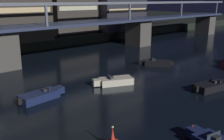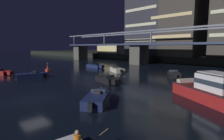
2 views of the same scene
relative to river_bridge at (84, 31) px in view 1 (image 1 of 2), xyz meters
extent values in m
cube|color=#4C4944|center=(-14.79, 0.01, -1.51)|extent=(3.60, 4.40, 5.55)
cube|color=#4C4944|center=(14.79, 0.01, -1.51)|extent=(3.60, 4.40, 5.55)
cube|color=#4C4944|center=(44.38, 0.01, -1.51)|extent=(3.60, 4.40, 5.55)
cube|color=#2D3856|center=(0.00, 0.01, 1.49)|extent=(94.76, 6.40, 0.45)
cube|color=slate|center=(0.00, -2.89, 4.91)|extent=(94.76, 0.36, 0.36)
cube|color=slate|center=(0.00, 2.91, 4.91)|extent=(94.76, 0.36, 0.36)
cube|color=slate|center=(-8.88, -2.89, 3.31)|extent=(0.30, 0.30, 3.20)
cube|color=slate|center=(8.88, -2.89, 3.31)|extent=(0.30, 0.30, 3.20)
cube|color=slate|center=(26.63, -2.89, 3.31)|extent=(0.30, 0.30, 3.20)
cube|color=slate|center=(44.38, -2.89, 3.31)|extent=(0.30, 0.30, 3.20)
cube|color=beige|center=(-9.14, 6.65, 3.78)|extent=(12.63, 0.10, 0.90)
cube|color=beige|center=(5.80, 9.35, 3.76)|extent=(9.98, 0.10, 0.90)
cube|color=beige|center=(18.75, 6.86, 3.01)|extent=(12.77, 0.10, 0.90)
cube|color=#19234C|center=(-16.84, -14.98, -3.89)|extent=(4.06, 2.15, 0.80)
cube|color=#19234C|center=(-14.44, -14.76, -3.84)|extent=(0.99, 1.07, 0.70)
cube|color=#283342|center=(-15.99, -14.90, -3.31)|extent=(0.22, 1.35, 0.36)
cube|color=#262628|center=(-16.24, -14.92, -3.37)|extent=(0.45, 0.59, 0.24)
cube|color=black|center=(-18.98, -15.18, -3.79)|extent=(0.39, 0.39, 0.60)
sphere|color=red|center=(-14.19, -14.73, -3.41)|extent=(0.12, 0.12, 0.12)
cube|color=black|center=(-1.26, -25.23, -3.89)|extent=(4.20, 2.58, 0.80)
cube|color=black|center=(1.09, -25.73, -3.84)|extent=(1.09, 1.16, 0.70)
cube|color=#283342|center=(-0.43, -25.41, -3.31)|extent=(0.38, 1.34, 0.36)
cube|color=#262628|center=(-0.68, -25.35, -3.37)|extent=(0.51, 0.63, 0.24)
cube|color=black|center=(-3.37, -24.77, -3.79)|extent=(0.43, 0.43, 0.60)
cube|color=beige|center=(-7.61, -16.56, -3.89)|extent=(4.30, 3.29, 0.80)
cube|color=beige|center=(-9.78, -15.54, -3.84)|extent=(1.24, 1.28, 0.70)
cube|color=#283342|center=(-8.37, -16.20, -3.31)|extent=(0.67, 1.26, 0.36)
cube|color=#262628|center=(-8.15, -16.31, -3.37)|extent=(0.60, 0.68, 0.24)
cube|color=black|center=(-5.66, -17.48, -3.79)|extent=(0.48, 0.48, 0.60)
sphere|color=#33D84C|center=(-10.01, -15.43, -3.41)|extent=(0.12, 0.12, 0.12)
cube|color=black|center=(3.39, -14.36, -3.89)|extent=(3.68, 4.25, 0.80)
cube|color=black|center=(2.04, -12.37, -3.84)|extent=(1.32, 1.30, 0.70)
cube|color=#283342|center=(2.91, -13.66, -3.31)|extent=(1.17, 0.84, 0.36)
cube|color=#262628|center=(3.05, -13.87, -3.37)|extent=(0.69, 0.65, 0.24)
cube|color=black|center=(4.60, -16.15, -3.79)|extent=(0.50, 0.50, 0.60)
sphere|color=beige|center=(1.90, -12.16, -3.41)|extent=(0.12, 0.12, 0.12)
cube|color=#19234C|center=(-11.97, -29.55, -3.84)|extent=(1.15, 1.08, 0.70)
cube|color=#283342|center=(-12.29, -31.07, -3.31)|extent=(1.34, 0.37, 0.36)
cube|color=#262628|center=(-12.34, -31.31, -3.37)|extent=(0.63, 0.51, 0.24)
sphere|color=red|center=(-11.92, -29.30, -3.41)|extent=(0.12, 0.12, 0.12)
cone|color=red|center=(-17.41, -26.58, -3.19)|extent=(0.36, 0.36, 1.00)
sphere|color=#F2EAB2|center=(-17.41, -26.58, -2.61)|extent=(0.16, 0.16, 0.16)
camera|label=1|loc=(-27.86, -37.91, 5.54)|focal=41.25mm
camera|label=2|loc=(17.43, -42.50, 0.72)|focal=29.01mm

